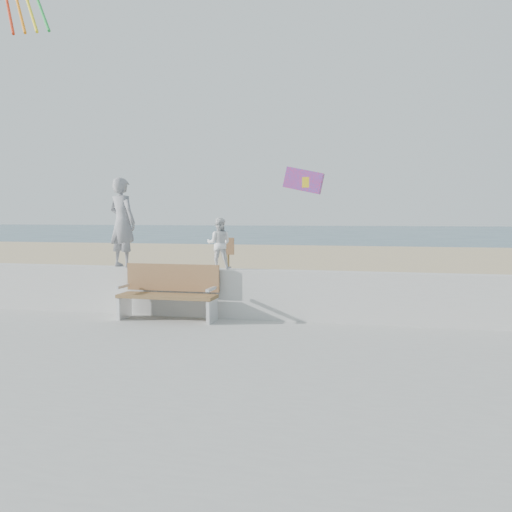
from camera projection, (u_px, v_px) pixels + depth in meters
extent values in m
plane|color=#2D4A5B|center=(216.00, 354.00, 8.11)|extent=(220.00, 220.00, 0.00)
cube|color=tan|center=(302.00, 281.00, 16.85)|extent=(90.00, 40.00, 0.08)
cube|color=#A7A8A2|center=(62.00, 465.00, 4.22)|extent=(50.00, 12.40, 0.10)
cube|color=beige|center=(248.00, 294.00, 10.01)|extent=(30.00, 0.35, 0.90)
imported|color=gray|center=(122.00, 222.00, 10.48)|extent=(0.74, 0.61, 1.73)
imported|color=white|center=(219.00, 244.00, 10.07)|extent=(0.51, 0.43, 0.95)
cube|color=brown|center=(167.00, 296.00, 9.79)|extent=(1.80, 0.50, 0.06)
cube|color=#966841|center=(173.00, 277.00, 10.03)|extent=(1.80, 0.05, 0.50)
cube|color=white|center=(124.00, 307.00, 10.00)|extent=(0.06, 0.50, 0.40)
cube|color=silver|center=(123.00, 286.00, 9.92)|extent=(0.06, 0.45, 0.05)
cube|color=silver|center=(212.00, 311.00, 9.61)|extent=(0.06, 0.50, 0.40)
cube|color=silver|center=(211.00, 289.00, 9.53)|extent=(0.06, 0.45, 0.05)
cube|color=#FA1B36|center=(304.00, 180.00, 12.46)|extent=(0.95, 0.27, 0.65)
cube|color=yellow|center=(310.00, 183.00, 12.43)|extent=(0.33, 0.25, 0.24)
cylinder|color=olive|center=(228.00, 272.00, 13.34)|extent=(0.07, 0.07, 1.20)
cube|color=brown|center=(228.00, 246.00, 13.27)|extent=(0.32, 0.03, 0.42)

